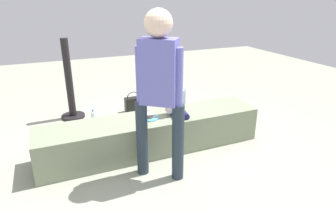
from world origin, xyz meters
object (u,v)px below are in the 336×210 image
(child_seated, at_px, (176,99))
(adult_standing, at_px, (159,83))
(gift_bag, at_px, (179,98))
(water_bottle_near_gift, at_px, (93,116))
(cake_plate, at_px, (149,117))
(cake_box_white, at_px, (95,132))
(party_cup_red, at_px, (203,120))
(handbag_black_leather, at_px, (133,104))
(water_bottle_far_side, at_px, (160,111))

(child_seated, xyz_separation_m, adult_standing, (-0.42, -0.53, 0.39))
(gift_bag, distance_m, water_bottle_near_gift, 1.48)
(cake_plate, height_order, gift_bag, cake_plate)
(gift_bag, bearing_deg, cake_box_white, -160.15)
(party_cup_red, distance_m, cake_box_white, 1.60)
(gift_bag, xyz_separation_m, cake_box_white, (-1.54, -0.56, -0.10))
(gift_bag, xyz_separation_m, water_bottle_near_gift, (-1.48, -0.06, -0.07))
(cake_box_white, distance_m, handbag_black_leather, 1.02)
(handbag_black_leather, bearing_deg, cake_box_white, -137.75)
(water_bottle_far_side, bearing_deg, child_seated, -99.85)
(cake_plate, relative_size, gift_bag, 0.62)
(cake_box_white, bearing_deg, handbag_black_leather, 42.25)
(cake_plate, height_order, party_cup_red, cake_plate)
(gift_bag, distance_m, handbag_black_leather, 0.79)
(cake_plate, distance_m, cake_box_white, 0.96)
(water_bottle_far_side, height_order, cake_box_white, water_bottle_far_side)
(child_seated, xyz_separation_m, cake_box_white, (-0.91, 0.68, -0.58))
(adult_standing, bearing_deg, water_bottle_far_side, 68.73)
(child_seated, xyz_separation_m, handbag_black_leather, (-0.15, 1.37, -0.52))
(adult_standing, relative_size, gift_bag, 4.77)
(water_bottle_near_gift, distance_m, water_bottle_far_side, 1.03)
(cake_plate, bearing_deg, adult_standing, -98.66)
(cake_plate, height_order, handbag_black_leather, cake_plate)
(gift_bag, distance_m, cake_box_white, 1.64)
(adult_standing, height_order, party_cup_red, adult_standing)
(adult_standing, relative_size, water_bottle_far_side, 8.79)
(gift_bag, relative_size, party_cup_red, 3.55)
(party_cup_red, bearing_deg, cake_box_white, 173.15)
(cake_plate, bearing_deg, gift_bag, 51.45)
(party_cup_red, bearing_deg, gift_bag, 93.92)
(adult_standing, bearing_deg, cake_plate, 81.34)
(cake_plate, distance_m, handbag_black_leather, 1.40)
(water_bottle_far_side, xyz_separation_m, cake_box_white, (-1.08, -0.32, -0.02))
(child_seated, height_order, cake_box_white, child_seated)
(child_seated, xyz_separation_m, water_bottle_near_gift, (-0.84, 1.18, -0.56))
(adult_standing, distance_m, party_cup_red, 1.80)
(water_bottle_far_side, relative_size, cake_box_white, 0.62)
(water_bottle_far_side, bearing_deg, adult_standing, -111.27)
(adult_standing, relative_size, handbag_black_leather, 5.05)
(water_bottle_near_gift, bearing_deg, cake_box_white, -97.38)
(cake_plate, distance_m, water_bottle_far_side, 1.17)
(party_cup_red, bearing_deg, handbag_black_leather, 133.50)
(child_seated, distance_m, adult_standing, 0.78)
(cake_plate, bearing_deg, cake_box_white, 130.87)
(water_bottle_near_gift, height_order, party_cup_red, water_bottle_near_gift)
(water_bottle_near_gift, distance_m, handbag_black_leather, 0.72)
(child_seated, height_order, gift_bag, child_seated)
(cake_plate, distance_m, water_bottle_near_gift, 1.32)
(child_seated, relative_size, gift_bag, 1.34)
(adult_standing, distance_m, gift_bag, 2.24)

